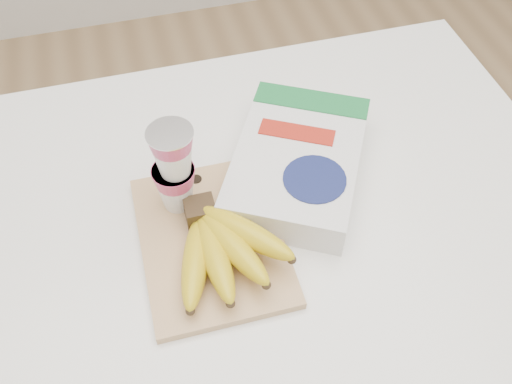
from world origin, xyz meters
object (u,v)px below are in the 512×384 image
at_px(bananas, 221,246).
at_px(cereal_box, 298,162).
at_px(table, 234,333).
at_px(yogurt_stack, 174,167).
at_px(cutting_board, 211,240).

height_order(bananas, cereal_box, bananas).
bearing_deg(cereal_box, table, -130.83).
height_order(bananas, yogurt_stack, yogurt_stack).
height_order(cutting_board, bananas, bananas).
distance_m(cutting_board, cereal_box, 0.21).
relative_size(bananas, yogurt_stack, 1.22).
bearing_deg(table, yogurt_stack, 156.65).
relative_size(table, cutting_board, 4.06).
height_order(yogurt_stack, cereal_box, yogurt_stack).
relative_size(cutting_board, cereal_box, 0.83).
relative_size(yogurt_stack, cereal_box, 0.45).
bearing_deg(yogurt_stack, cutting_board, -66.45).
xyz_separation_m(table, bananas, (-0.03, -0.09, 0.50)).
height_order(cutting_board, yogurt_stack, yogurt_stack).
distance_m(table, bananas, 0.51).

